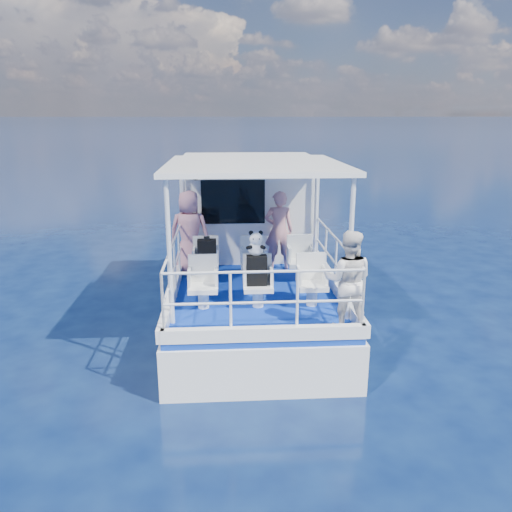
{
  "coord_description": "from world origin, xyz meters",
  "views": [
    {
      "loc": [
        -0.53,
        -8.83,
        3.97
      ],
      "look_at": [
        0.01,
        -0.4,
        1.57
      ],
      "focal_mm": 35.0,
      "sensor_mm": 36.0,
      "label": 1
    }
  ],
  "objects": [
    {
      "name": "compact_camera",
      "position": [
        -0.87,
        0.17,
        1.77
      ],
      "size": [
        0.11,
        0.07,
        0.07
      ],
      "primitive_type": "cube",
      "color": "black",
      "rests_on": "backpack_port"
    },
    {
      "name": "canopy",
      "position": [
        0.0,
        -0.2,
        3.14
      ],
      "size": [
        3.0,
        3.2,
        0.08
      ],
      "primitive_type": "cube",
      "color": "white",
      "rests_on": "cabin"
    },
    {
      "name": "canopy_posts",
      "position": [
        0.0,
        -0.25,
        2.0
      ],
      "size": [
        2.77,
        2.97,
        2.2
      ],
      "color": "white",
      "rests_on": "deck"
    },
    {
      "name": "seat_center_aft",
      "position": [
        0.0,
        -1.1,
        1.09
      ],
      "size": [
        0.48,
        0.46,
        0.38
      ],
      "primitive_type": "cube",
      "color": "silver",
      "rests_on": "deck"
    },
    {
      "name": "backpack_center",
      "position": [
        -0.02,
        -1.1,
        1.53
      ],
      "size": [
        0.33,
        0.19,
        0.49
      ],
      "primitive_type": "cube",
      "color": "black",
      "rests_on": "seat_center_aft"
    },
    {
      "name": "seat_stbd_aft",
      "position": [
        0.9,
        -1.1,
        1.09
      ],
      "size": [
        0.48,
        0.46,
        0.38
      ],
      "primitive_type": "cube",
      "color": "silver",
      "rests_on": "deck"
    },
    {
      "name": "hull",
      "position": [
        0.0,
        1.0,
        0.0
      ],
      "size": [
        3.0,
        7.0,
        1.6
      ],
      "primitive_type": "cube",
      "color": "white",
      "rests_on": "ground"
    },
    {
      "name": "deck",
      "position": [
        0.0,
        1.0,
        0.85
      ],
      "size": [
        2.9,
        6.9,
        0.1
      ],
      "primitive_type": "cube",
      "color": "#0B2EA0",
      "rests_on": "hull"
    },
    {
      "name": "railings",
      "position": [
        0.0,
        -0.58,
        1.4
      ],
      "size": [
        2.84,
        3.59,
        1.0
      ],
      "primitive_type": null,
      "color": "white",
      "rests_on": "deck"
    },
    {
      "name": "passenger_port_fwd",
      "position": [
        -1.23,
        0.85,
        1.73
      ],
      "size": [
        0.68,
        0.53,
        1.66
      ],
      "primitive_type": "imported",
      "rotation": [
        0.0,
        0.0,
        2.99
      ],
      "color": "#CF8694",
      "rests_on": "deck"
    },
    {
      "name": "seat_stbd_fwd",
      "position": [
        0.9,
        0.2,
        1.09
      ],
      "size": [
        0.48,
        0.46,
        0.38
      ],
      "primitive_type": "cube",
      "color": "silver",
      "rests_on": "deck"
    },
    {
      "name": "panda",
      "position": [
        -0.03,
        -1.08,
        1.98
      ],
      "size": [
        0.26,
        0.22,
        0.41
      ],
      "primitive_type": null,
      "color": "silver",
      "rests_on": "backpack_center"
    },
    {
      "name": "seat_port_fwd",
      "position": [
        -0.9,
        0.2,
        1.09
      ],
      "size": [
        0.48,
        0.46,
        0.38
      ],
      "primitive_type": "cube",
      "color": "silver",
      "rests_on": "deck"
    },
    {
      "name": "ground",
      "position": [
        0.0,
        0.0,
        0.0
      ],
      "size": [
        2000.0,
        2000.0,
        0.0
      ],
      "primitive_type": "plane",
      "color": "#08153A",
      "rests_on": "ground"
    },
    {
      "name": "seat_port_aft",
      "position": [
        -0.9,
        -1.1,
        1.09
      ],
      "size": [
        0.48,
        0.46,
        0.38
      ],
      "primitive_type": "cube",
      "color": "silver",
      "rests_on": "deck"
    },
    {
      "name": "seat_center_fwd",
      "position": [
        0.0,
        0.2,
        1.09
      ],
      "size": [
        0.48,
        0.46,
        0.38
      ],
      "primitive_type": "cube",
      "color": "silver",
      "rests_on": "deck"
    },
    {
      "name": "cabin",
      "position": [
        0.0,
        2.3,
        2.0
      ],
      "size": [
        2.85,
        2.0,
        2.2
      ],
      "primitive_type": "cube",
      "color": "white",
      "rests_on": "deck"
    },
    {
      "name": "passenger_stbd_fwd",
      "position": [
        0.57,
        1.01,
        1.7
      ],
      "size": [
        0.61,
        0.43,
        1.61
      ],
      "primitive_type": "imported",
      "rotation": [
        0.0,
        0.0,
        3.07
      ],
      "color": "#C57F84",
      "rests_on": "deck"
    },
    {
      "name": "backpack_port",
      "position": [
        -0.87,
        0.18,
        1.51
      ],
      "size": [
        0.35,
        0.2,
        0.46
      ],
      "primitive_type": "cube",
      "color": "black",
      "rests_on": "seat_port_fwd"
    },
    {
      "name": "passenger_stbd_aft",
      "position": [
        1.25,
        -2.04,
        1.64
      ],
      "size": [
        0.85,
        0.73,
        1.49
      ],
      "primitive_type": "imported",
      "rotation": [
        0.0,
        0.0,
        2.88
      ],
      "color": "white",
      "rests_on": "deck"
    }
  ]
}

